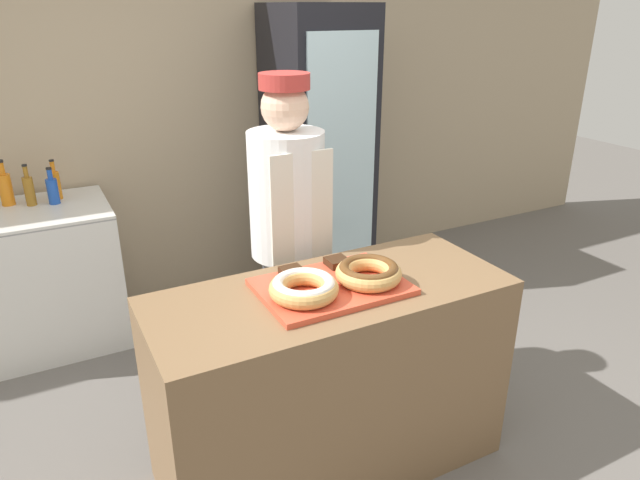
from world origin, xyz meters
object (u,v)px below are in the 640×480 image
(bottle_orange, at_px, (5,188))
(bottle_amber, at_px, (29,190))
(chest_freezer, at_px, (37,278))
(bottle_orange_b, at_px, (56,184))
(serving_tray, at_px, (331,287))
(donut_chocolate_glaze, at_px, (369,272))
(brownie_back_left, at_px, (292,272))
(brownie_back_right, at_px, (337,262))
(beverage_fridge, at_px, (318,153))
(donut_light_glaze, at_px, (304,287))
(baker_person, at_px, (288,239))
(bottle_blue, at_px, (53,190))

(bottle_orange, height_order, bottle_amber, bottle_orange)
(chest_freezer, distance_m, bottle_orange_b, 0.58)
(serving_tray, relative_size, chest_freezer, 0.64)
(bottle_orange, bearing_deg, serving_tray, -58.68)
(chest_freezer, xyz_separation_m, bottle_orange_b, (0.20, 0.15, 0.53))
(donut_chocolate_glaze, height_order, brownie_back_left, donut_chocolate_glaze)
(donut_chocolate_glaze, bearing_deg, brownie_back_right, 101.42)
(donut_chocolate_glaze, height_order, bottle_amber, bottle_amber)
(beverage_fridge, bearing_deg, serving_tray, -115.78)
(donut_light_glaze, distance_m, beverage_fridge, 2.02)
(donut_light_glaze, relative_size, baker_person, 0.16)
(bottle_blue, bearing_deg, donut_light_glaze, -67.55)
(chest_freezer, relative_size, bottle_orange, 3.38)
(baker_person, distance_m, bottle_amber, 1.66)
(donut_light_glaze, xyz_separation_m, beverage_fridge, (0.98, 1.77, 0.03))
(donut_light_glaze, height_order, beverage_fridge, beverage_fridge)
(brownie_back_right, bearing_deg, beverage_fridge, 65.30)
(donut_light_glaze, height_order, baker_person, baker_person)
(donut_light_glaze, bearing_deg, brownie_back_right, 37.24)
(brownie_back_right, relative_size, bottle_amber, 0.36)
(donut_chocolate_glaze, height_order, brownie_back_right, donut_chocolate_glaze)
(beverage_fridge, bearing_deg, brownie_back_right, -114.70)
(brownie_back_left, height_order, baker_person, baker_person)
(bottle_orange, xyz_separation_m, bottle_orange_b, (0.27, -0.01, -0.01))
(serving_tray, xyz_separation_m, donut_chocolate_glaze, (0.15, -0.05, 0.05))
(bottle_blue, height_order, bottle_amber, bottle_amber)
(baker_person, distance_m, beverage_fridge, 1.38)
(serving_tray, distance_m, bottle_amber, 2.09)
(brownie_back_left, bearing_deg, donut_light_glaze, -101.42)
(bottle_blue, bearing_deg, brownie_back_right, -58.35)
(bottle_amber, bearing_deg, bottle_orange, 150.16)
(donut_light_glaze, distance_m, bottle_orange, 2.18)
(brownie_back_right, xyz_separation_m, baker_person, (-0.03, 0.43, -0.04))
(donut_chocolate_glaze, bearing_deg, serving_tray, 162.57)
(baker_person, height_order, chest_freezer, baker_person)
(brownie_back_right, distance_m, beverage_fridge, 1.74)
(donut_chocolate_glaze, distance_m, bottle_blue, 2.11)
(brownie_back_right, xyz_separation_m, bottle_blue, (-1.01, 1.64, 0.02))
(brownie_back_right, bearing_deg, donut_light_glaze, -142.76)
(brownie_back_left, relative_size, bottle_orange_b, 0.37)
(beverage_fridge, bearing_deg, donut_light_glaze, -118.95)
(brownie_back_right, distance_m, bottle_blue, 1.93)
(chest_freezer, bearing_deg, bottle_orange_b, 36.59)
(chest_freezer, xyz_separation_m, bottle_amber, (0.05, 0.09, 0.53))
(serving_tray, distance_m, bottle_orange, 2.21)
(beverage_fridge, relative_size, bottle_orange, 7.31)
(serving_tray, xyz_separation_m, bottle_blue, (-0.90, 1.79, 0.05))
(bottle_orange, height_order, bottle_orange_b, bottle_orange)
(donut_chocolate_glaze, height_order, beverage_fridge, beverage_fridge)
(beverage_fridge, xyz_separation_m, bottle_blue, (-1.74, 0.06, -0.04))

